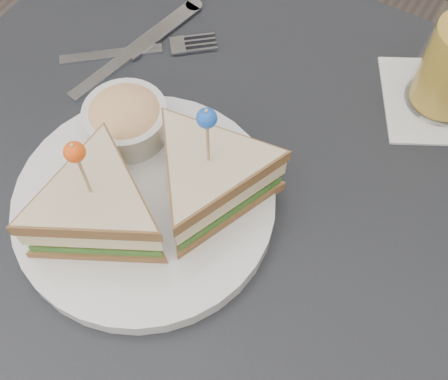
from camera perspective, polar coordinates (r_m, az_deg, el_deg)
ground_plane at (r=1.31m, az=-0.63°, el=-18.05°), size 3.50×3.50×0.00m
table at (r=0.67m, az=-1.18°, el=-5.71°), size 0.80×0.80×0.75m
plate_meal at (r=0.57m, az=-7.65°, el=0.24°), size 0.31×0.29×0.16m
cutlery_fork at (r=0.75m, az=-7.85°, el=13.93°), size 0.17×0.15×0.01m
cutlery_knife at (r=0.75m, az=-9.21°, el=13.71°), size 0.06×0.23×0.01m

